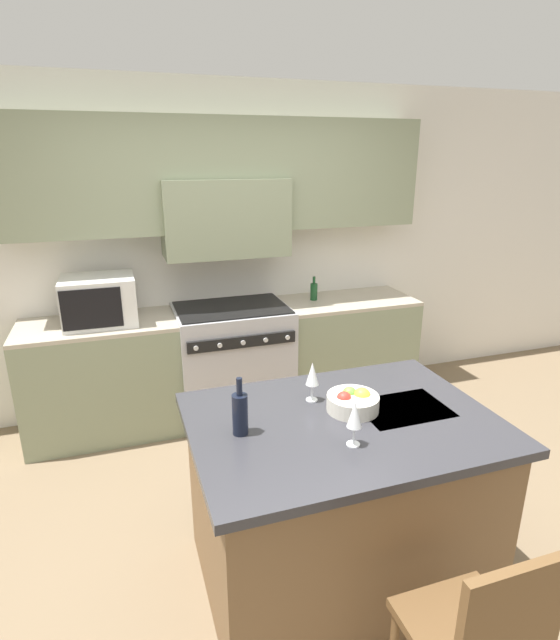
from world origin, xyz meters
The scene contains 12 objects.
ground_plane centered at (0.00, 0.00, 0.00)m, with size 10.00×10.00×0.00m, color #7A664C.
back_cabinetry centered at (0.00, 1.91, 1.59)m, with size 10.00×0.46×2.70m.
back_counter centered at (0.00, 1.65, 0.46)m, with size 3.25×0.62×0.92m.
range_stove centered at (0.00, 1.63, 0.48)m, with size 0.92×0.70×0.95m.
microwave centered at (-1.00, 1.65, 1.09)m, with size 0.52×0.44×0.36m.
kitchen_island centered at (0.10, -0.26, 0.47)m, with size 1.46×1.05×0.93m.
island_chair centered at (0.22, -1.16, 0.54)m, with size 0.42×0.40×0.94m.
wine_bottle centered at (-0.39, -0.23, 1.03)m, with size 0.07×0.07×0.27m.
wine_glass_near centered at (0.05, -0.48, 1.07)m, with size 0.07×0.07×0.21m.
wine_glass_far centered at (0.03, -0.04, 1.07)m, with size 0.07×0.07×0.21m.
fruit_bowl centered at (0.18, -0.19, 0.97)m, with size 0.26×0.26×0.11m.
oil_bottle_on_counter centered at (0.76, 1.73, 0.99)m, with size 0.06×0.06×0.21m.
Camera 1 is at (-0.85, -2.16, 2.13)m, focal length 28.00 mm.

